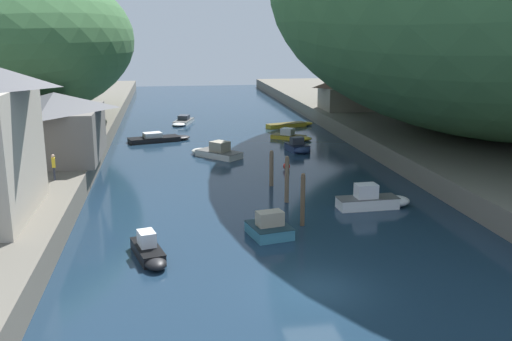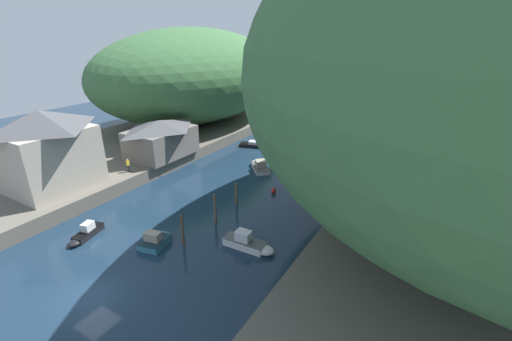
{
  "view_description": "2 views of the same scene",
  "coord_description": "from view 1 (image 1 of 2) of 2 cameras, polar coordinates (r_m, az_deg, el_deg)",
  "views": [
    {
      "loc": [
        -6.18,
        -22.27,
        11.02
      ],
      "look_at": [
        0.02,
        16.82,
        1.25
      ],
      "focal_mm": 40.0,
      "sensor_mm": 36.0,
      "label": 1
    },
    {
      "loc": [
        20.18,
        -10.57,
        17.89
      ],
      "look_at": [
        -0.49,
        24.05,
        1.27
      ],
      "focal_mm": 24.0,
      "sensor_mm": 36.0,
      "label": 2
    }
  ],
  "objects": [
    {
      "name": "water_surface",
      "position": [
        53.77,
        -2.22,
        2.03
      ],
      "size": [
        130.0,
        130.0,
        0.0
      ],
      "primitive_type": "plane",
      "color": "#192D42",
      "rests_on": "ground"
    },
    {
      "name": "right_bank",
      "position": [
        60.59,
        19.66,
        3.35
      ],
      "size": [
        22.0,
        120.0,
        1.6
      ],
      "color": "#666056",
      "rests_on": "ground"
    },
    {
      "name": "boathouse_shed",
      "position": [
        45.11,
        -19.35,
        4.33
      ],
      "size": [
        6.78,
        9.31,
        4.98
      ],
      "color": "slate",
      "rests_on": "left_bank"
    },
    {
      "name": "right_bank_cottage",
      "position": [
        70.63,
        9.06,
        7.8
      ],
      "size": [
        6.22,
        5.97,
        4.18
      ],
      "color": "gray",
      "rests_on": "right_bank"
    },
    {
      "name": "boat_moored_right",
      "position": [
        51.13,
        -4.13,
        1.88
      ],
      "size": [
        4.86,
        5.06,
        1.44
      ],
      "rotation": [
        0.0,
        0.0,
        0.74
      ],
      "color": "silver",
      "rests_on": "water_surface"
    },
    {
      "name": "boat_red_skiff",
      "position": [
        28.83,
        -10.62,
        -8.0
      ],
      "size": [
        2.04,
        4.05,
        1.31
      ],
      "rotation": [
        0.0,
        0.0,
        3.4
      ],
      "color": "black",
      "rests_on": "water_surface"
    },
    {
      "name": "boat_navy_launch",
      "position": [
        37.06,
        11.76,
        -2.93
      ],
      "size": [
        4.86,
        1.58,
        1.6
      ],
      "rotation": [
        0.0,
        0.0,
        4.76
      ],
      "color": "white",
      "rests_on": "water_surface"
    },
    {
      "name": "boat_far_upstream",
      "position": [
        58.98,
        -9.56,
        3.2
      ],
      "size": [
        6.62,
        3.52,
        0.94
      ],
      "rotation": [
        0.0,
        0.0,
        4.99
      ],
      "color": "black",
      "rests_on": "water_surface"
    },
    {
      "name": "boat_cabin_cruiser",
      "position": [
        59.25,
        3.59,
        3.45
      ],
      "size": [
        4.37,
        3.8,
        1.12
      ],
      "rotation": [
        0.0,
        0.0,
        4.07
      ],
      "color": "gold",
      "rests_on": "water_surface"
    },
    {
      "name": "boat_near_quay",
      "position": [
        69.56,
        -7.35,
        4.89
      ],
      "size": [
        3.04,
        5.27,
        0.97
      ],
      "rotation": [
        0.0,
        0.0,
        2.85
      ],
      "color": "white",
      "rests_on": "water_surface"
    },
    {
      "name": "boat_white_cruiser",
      "position": [
        67.02,
        3.59,
        4.59
      ],
      "size": [
        6.12,
        3.07,
        0.48
      ],
      "rotation": [
        0.0,
        0.0,
        5.03
      ],
      "color": "gold",
      "rests_on": "water_surface"
    },
    {
      "name": "boat_small_dinghy",
      "position": [
        53.3,
        4.26,
        2.34
      ],
      "size": [
        2.09,
        3.27,
        1.29
      ],
      "rotation": [
        0.0,
        0.0,
        3.3
      ],
      "color": "navy",
      "rests_on": "water_surface"
    },
    {
      "name": "boat_open_rowboat",
      "position": [
        31.72,
        1.13,
        -5.62
      ],
      "size": [
        2.58,
        3.42,
        1.43
      ],
      "rotation": [
        0.0,
        0.0,
        0.2
      ],
      "color": "teal",
      "rests_on": "water_surface"
    },
    {
      "name": "mooring_post_nearest",
      "position": [
        32.84,
        4.7,
        -2.9
      ],
      "size": [
        0.26,
        0.26,
        3.14
      ],
      "color": "brown",
      "rests_on": "water_surface"
    },
    {
      "name": "mooring_post_second",
      "position": [
        37.22,
        3.1,
        -0.86
      ],
      "size": [
        0.28,
        0.28,
        3.13
      ],
      "color": "brown",
      "rests_on": "water_surface"
    },
    {
      "name": "mooring_post_middle",
      "position": [
        41.16,
        1.55,
        0.25
      ],
      "size": [
        0.29,
        0.29,
        2.65
      ],
      "color": "brown",
      "rests_on": "water_surface"
    },
    {
      "name": "channel_buoy_near",
      "position": [
        46.26,
        3.08,
        0.49
      ],
      "size": [
        0.57,
        0.57,
        0.86
      ],
      "color": "red",
      "rests_on": "water_surface"
    },
    {
      "name": "person_on_quay",
      "position": [
        38.87,
        -19.58,
        0.5
      ],
      "size": [
        0.28,
        0.41,
        1.69
      ],
      "rotation": [
        0.0,
        0.0,
        1.75
      ],
      "color": "#282D3D",
      "rests_on": "left_bank"
    },
    {
      "name": "person_by_boathouse",
      "position": [
        31.24,
        -22.33,
        -2.89
      ],
      "size": [
        0.22,
        0.38,
        1.69
      ],
      "rotation": [
        0.0,
        0.0,
        1.57
      ],
      "color": "#282D3D",
      "rests_on": "left_bank"
    }
  ]
}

